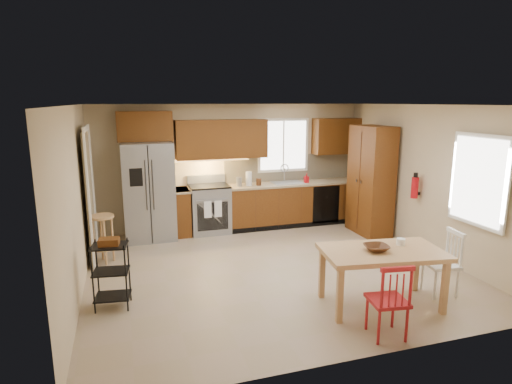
{
  "coord_description": "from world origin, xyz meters",
  "views": [
    {
      "loc": [
        -2.12,
        -5.88,
        2.55
      ],
      "look_at": [
        -0.15,
        0.4,
        1.15
      ],
      "focal_mm": 30.0,
      "sensor_mm": 36.0,
      "label": 1
    }
  ],
  "objects_px": {
    "fire_extinguisher": "(415,188)",
    "table_jar": "(401,243)",
    "soap_bottle": "(306,178)",
    "chair_red": "(388,299)",
    "range_stove": "(209,209)",
    "bar_stool": "(103,239)",
    "chair_white": "(441,263)",
    "table_bowl": "(376,251)",
    "refrigerator": "(149,191)",
    "utility_cart": "(111,275)",
    "dining_table": "(381,278)",
    "pantry": "(371,181)"
  },
  "relations": [
    {
      "from": "soap_bottle",
      "to": "chair_red",
      "type": "relative_size",
      "value": 0.22
    },
    {
      "from": "range_stove",
      "to": "bar_stool",
      "type": "relative_size",
      "value": 1.18
    },
    {
      "from": "range_stove",
      "to": "table_bowl",
      "type": "height_order",
      "value": "range_stove"
    },
    {
      "from": "chair_white",
      "to": "utility_cart",
      "type": "xyz_separation_m",
      "value": [
        -4.19,
        0.92,
        -0.01
      ]
    },
    {
      "from": "pantry",
      "to": "dining_table",
      "type": "distance_m",
      "value": 3.22
    },
    {
      "from": "utility_cart",
      "to": "range_stove",
      "type": "bearing_deg",
      "value": 65.11
    },
    {
      "from": "chair_red",
      "to": "pantry",
      "type": "bearing_deg",
      "value": 69.38
    },
    {
      "from": "table_bowl",
      "to": "table_jar",
      "type": "distance_m",
      "value": 0.43
    },
    {
      "from": "chair_white",
      "to": "table_bowl",
      "type": "distance_m",
      "value": 1.09
    },
    {
      "from": "refrigerator",
      "to": "table_jar",
      "type": "xyz_separation_m",
      "value": [
        2.92,
        -3.58,
        -0.15
      ]
    },
    {
      "from": "bar_stool",
      "to": "utility_cart",
      "type": "height_order",
      "value": "utility_cart"
    },
    {
      "from": "range_stove",
      "to": "pantry",
      "type": "height_order",
      "value": "pantry"
    },
    {
      "from": "soap_bottle",
      "to": "dining_table",
      "type": "distance_m",
      "value": 3.75
    },
    {
      "from": "dining_table",
      "to": "bar_stool",
      "type": "distance_m",
      "value": 4.3
    },
    {
      "from": "refrigerator",
      "to": "bar_stool",
      "type": "xyz_separation_m",
      "value": [
        -0.8,
        -1.04,
        -0.52
      ]
    },
    {
      "from": "bar_stool",
      "to": "table_jar",
      "type": "bearing_deg",
      "value": -56.23
    },
    {
      "from": "soap_bottle",
      "to": "dining_table",
      "type": "xyz_separation_m",
      "value": [
        -0.58,
        -3.65,
        -0.63
      ]
    },
    {
      "from": "dining_table",
      "to": "chair_red",
      "type": "xyz_separation_m",
      "value": [
        -0.35,
        -0.65,
        0.07
      ]
    },
    {
      "from": "fire_extinguisher",
      "to": "utility_cart",
      "type": "distance_m",
      "value": 5.07
    },
    {
      "from": "chair_red",
      "to": "table_bowl",
      "type": "bearing_deg",
      "value": 76.84
    },
    {
      "from": "soap_bottle",
      "to": "chair_white",
      "type": "relative_size",
      "value": 0.22
    },
    {
      "from": "pantry",
      "to": "dining_table",
      "type": "relative_size",
      "value": 1.41
    },
    {
      "from": "refrigerator",
      "to": "fire_extinguisher",
      "type": "height_order",
      "value": "refrigerator"
    },
    {
      "from": "fire_extinguisher",
      "to": "soap_bottle",
      "type": "bearing_deg",
      "value": 120.53
    },
    {
      "from": "dining_table",
      "to": "table_jar",
      "type": "relative_size",
      "value": 12.28
    },
    {
      "from": "range_stove",
      "to": "fire_extinguisher",
      "type": "xyz_separation_m",
      "value": [
        3.18,
        -2.04,
        0.64
      ]
    },
    {
      "from": "soap_bottle",
      "to": "chair_red",
      "type": "bearing_deg",
      "value": -102.28
    },
    {
      "from": "refrigerator",
      "to": "table_bowl",
      "type": "bearing_deg",
      "value": -55.72
    },
    {
      "from": "bar_stool",
      "to": "refrigerator",
      "type": "bearing_deg",
      "value": 30.48
    },
    {
      "from": "fire_extinguisher",
      "to": "chair_white",
      "type": "distance_m",
      "value": 1.94
    },
    {
      "from": "soap_bottle",
      "to": "dining_table",
      "type": "relative_size",
      "value": 0.13
    },
    {
      "from": "soap_bottle",
      "to": "table_jar",
      "type": "bearing_deg",
      "value": -94.17
    },
    {
      "from": "table_bowl",
      "to": "dining_table",
      "type": "bearing_deg",
      "value": 0.0
    },
    {
      "from": "chair_red",
      "to": "utility_cart",
      "type": "distance_m",
      "value": 3.31
    },
    {
      "from": "fire_extinguisher",
      "to": "table_jar",
      "type": "height_order",
      "value": "fire_extinguisher"
    },
    {
      "from": "chair_white",
      "to": "bar_stool",
      "type": "xyz_separation_m",
      "value": [
        -4.35,
        2.58,
        -0.05
      ]
    },
    {
      "from": "chair_white",
      "to": "bar_stool",
      "type": "relative_size",
      "value": 1.12
    },
    {
      "from": "chair_red",
      "to": "table_bowl",
      "type": "distance_m",
      "value": 0.76
    },
    {
      "from": "refrigerator",
      "to": "fire_extinguisher",
      "type": "bearing_deg",
      "value": -24.52
    },
    {
      "from": "table_bowl",
      "to": "utility_cart",
      "type": "distance_m",
      "value": 3.31
    },
    {
      "from": "fire_extinguisher",
      "to": "pantry",
      "type": "bearing_deg",
      "value": 100.78
    },
    {
      "from": "dining_table",
      "to": "table_bowl",
      "type": "relative_size",
      "value": 4.94
    },
    {
      "from": "refrigerator",
      "to": "table_bowl",
      "type": "distance_m",
      "value": 4.45
    },
    {
      "from": "table_bowl",
      "to": "bar_stool",
      "type": "xyz_separation_m",
      "value": [
        -3.3,
        2.63,
        -0.34
      ]
    },
    {
      "from": "chair_white",
      "to": "bar_stool",
      "type": "distance_m",
      "value": 5.05
    },
    {
      "from": "utility_cart",
      "to": "dining_table",
      "type": "bearing_deg",
      "value": -8.49
    },
    {
      "from": "soap_bottle",
      "to": "pantry",
      "type": "height_order",
      "value": "pantry"
    },
    {
      "from": "fire_extinguisher",
      "to": "chair_red",
      "type": "relative_size",
      "value": 0.41
    },
    {
      "from": "soap_bottle",
      "to": "bar_stool",
      "type": "distance_m",
      "value": 4.15
    },
    {
      "from": "refrigerator",
      "to": "range_stove",
      "type": "height_order",
      "value": "refrigerator"
    }
  ]
}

